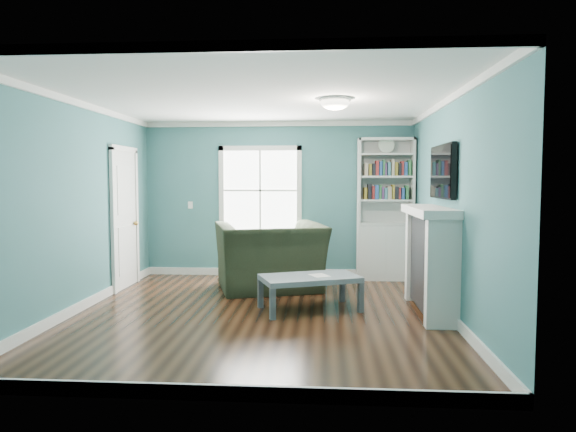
{
  "coord_description": "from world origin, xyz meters",
  "views": [
    {
      "loc": [
        0.77,
        -6.12,
        1.62
      ],
      "look_at": [
        0.31,
        0.4,
        1.17
      ],
      "focal_mm": 32.0,
      "sensor_mm": 36.0,
      "label": 1
    }
  ],
  "objects": [
    {
      "name": "trim",
      "position": [
        0.0,
        0.0,
        1.24
      ],
      "size": [
        4.5,
        5.0,
        2.6
      ],
      "color": "white",
      "rests_on": "ground"
    },
    {
      "name": "tv",
      "position": [
        2.2,
        0.2,
        1.72
      ],
      "size": [
        0.06,
        1.1,
        0.65
      ],
      "primitive_type": "cube",
      "color": "black",
      "rests_on": "fireplace"
    },
    {
      "name": "floor",
      "position": [
        0.0,
        0.0,
        0.0
      ],
      "size": [
        5.0,
        5.0,
        0.0
      ],
      "primitive_type": "plane",
      "color": "black",
      "rests_on": "ground"
    },
    {
      "name": "fireplace",
      "position": [
        2.08,
        0.2,
        0.64
      ],
      "size": [
        0.44,
        1.58,
        1.3
      ],
      "color": "black",
      "rests_on": "ground"
    },
    {
      "name": "recliner",
      "position": [
        -0.02,
        1.37,
        0.66
      ],
      "size": [
        1.73,
        1.38,
        1.32
      ],
      "primitive_type": "imported",
      "rotation": [
        0.0,
        0.0,
        -2.85
      ],
      "color": "black",
      "rests_on": "ground"
    },
    {
      "name": "light_switch",
      "position": [
        -1.5,
        2.48,
        1.2
      ],
      "size": [
        0.08,
        0.01,
        0.12
      ],
      "primitive_type": "cube",
      "color": "white",
      "rests_on": "room_walls"
    },
    {
      "name": "room_walls",
      "position": [
        0.0,
        0.0,
        1.58
      ],
      "size": [
        5.0,
        5.0,
        5.0
      ],
      "color": "#3A7473",
      "rests_on": "ground"
    },
    {
      "name": "bookshelf",
      "position": [
        1.77,
        2.3,
        0.92
      ],
      "size": [
        0.9,
        0.35,
        2.31
      ],
      "color": "silver",
      "rests_on": "ground"
    },
    {
      "name": "ceiling_fixture",
      "position": [
        0.9,
        0.1,
        2.55
      ],
      "size": [
        0.38,
        0.38,
        0.15
      ],
      "color": "white",
      "rests_on": "room_walls"
    },
    {
      "name": "coffee_table",
      "position": [
        0.6,
        0.21,
        0.38
      ],
      "size": [
        1.34,
        1.03,
        0.43
      ],
      "rotation": [
        0.0,
        0.0,
        0.37
      ],
      "color": "#495158",
      "rests_on": "ground"
    },
    {
      "name": "door",
      "position": [
        -2.22,
        1.4,
        1.07
      ],
      "size": [
        0.12,
        0.98,
        2.17
      ],
      "color": "silver",
      "rests_on": "ground"
    },
    {
      "name": "window",
      "position": [
        -0.3,
        2.49,
        1.45
      ],
      "size": [
        1.4,
        0.06,
        1.5
      ],
      "color": "white",
      "rests_on": "room_walls"
    },
    {
      "name": "paper_sheet",
      "position": [
        0.72,
        0.23,
        0.43
      ],
      "size": [
        0.3,
        0.32,
        0.0
      ],
      "primitive_type": "cube",
      "rotation": [
        0.0,
        0.0,
        0.5
      ],
      "color": "white",
      "rests_on": "coffee_table"
    }
  ]
}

